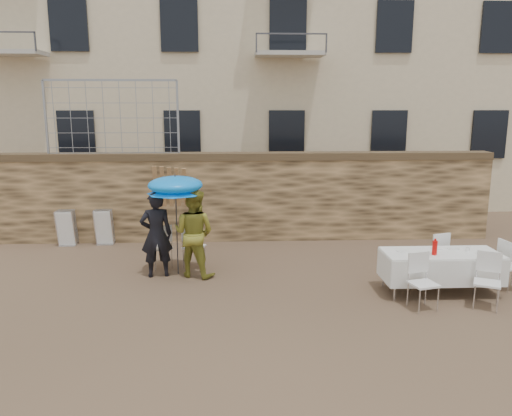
{
  "coord_description": "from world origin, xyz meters",
  "views": [
    {
      "loc": [
        -0.03,
        -7.52,
        3.43
      ],
      "look_at": [
        0.4,
        2.2,
        1.4
      ],
      "focal_mm": 35.0,
      "sensor_mm": 36.0,
      "label": 1
    }
  ],
  "objects_px": {
    "man_suit": "(156,235)",
    "table_chair_front_left": "(424,282)",
    "soda_bottle": "(435,248)",
    "woman_dress": "(194,233)",
    "chair_stack_left": "(68,226)",
    "table_chair_back": "(434,255)",
    "banquet_table": "(442,255)",
    "table_chair_side": "(512,265)",
    "couple_chair_left": "(161,246)",
    "table_chair_front_right": "(487,281)",
    "umbrella": "(175,188)",
    "chair_stack_right": "(105,226)",
    "couple_chair_right": "(194,245)"
  },
  "relations": [
    {
      "from": "table_chair_front_left",
      "to": "soda_bottle",
      "type": "bearing_deg",
      "value": 41.79
    },
    {
      "from": "couple_chair_left",
      "to": "table_chair_front_right",
      "type": "distance_m",
      "value": 6.34
    },
    {
      "from": "couple_chair_left",
      "to": "woman_dress",
      "type": "bearing_deg",
      "value": 120.91
    },
    {
      "from": "man_suit",
      "to": "umbrella",
      "type": "xyz_separation_m",
      "value": [
        0.4,
        0.1,
        0.92
      ]
    },
    {
      "from": "umbrella",
      "to": "table_chair_front_right",
      "type": "bearing_deg",
      "value": -20.07
    },
    {
      "from": "table_chair_front_right",
      "to": "couple_chair_left",
      "type": "bearing_deg",
      "value": -174.94
    },
    {
      "from": "man_suit",
      "to": "soda_bottle",
      "type": "distance_m",
      "value": 5.31
    },
    {
      "from": "table_chair_back",
      "to": "couple_chair_right",
      "type": "bearing_deg",
      "value": -28.06
    },
    {
      "from": "table_chair_side",
      "to": "couple_chair_right",
      "type": "bearing_deg",
      "value": 67.74
    },
    {
      "from": "banquet_table",
      "to": "chair_stack_right",
      "type": "xyz_separation_m",
      "value": [
        -7.01,
        3.6,
        -0.27
      ]
    },
    {
      "from": "umbrella",
      "to": "banquet_table",
      "type": "relative_size",
      "value": 0.91
    },
    {
      "from": "chair_stack_left",
      "to": "table_chair_front_left",
      "type": "bearing_deg",
      "value": -30.76
    },
    {
      "from": "couple_chair_left",
      "to": "soda_bottle",
      "type": "bearing_deg",
      "value": 137.49
    },
    {
      "from": "couple_chair_right",
      "to": "soda_bottle",
      "type": "xyz_separation_m",
      "value": [
        4.45,
        -1.84,
        0.43
      ]
    },
    {
      "from": "man_suit",
      "to": "soda_bottle",
      "type": "bearing_deg",
      "value": 153.78
    },
    {
      "from": "couple_chair_right",
      "to": "table_chair_front_left",
      "type": "xyz_separation_m",
      "value": [
        4.05,
        -2.44,
        0.0
      ]
    },
    {
      "from": "banquet_table",
      "to": "chair_stack_right",
      "type": "relative_size",
      "value": 2.28
    },
    {
      "from": "couple_chair_left",
      "to": "soda_bottle",
      "type": "xyz_separation_m",
      "value": [
        5.15,
        -1.84,
        0.43
      ]
    },
    {
      "from": "soda_bottle",
      "to": "woman_dress",
      "type": "bearing_deg",
      "value": 163.64
    },
    {
      "from": "banquet_table",
      "to": "table_chair_front_left",
      "type": "distance_m",
      "value": 0.99
    },
    {
      "from": "woman_dress",
      "to": "couple_chair_right",
      "type": "bearing_deg",
      "value": -61.58
    },
    {
      "from": "couple_chair_right",
      "to": "table_chair_front_right",
      "type": "bearing_deg",
      "value": 171.14
    },
    {
      "from": "table_chair_front_left",
      "to": "chair_stack_right",
      "type": "relative_size",
      "value": 1.04
    },
    {
      "from": "soda_bottle",
      "to": "table_chair_front_right",
      "type": "xyz_separation_m",
      "value": [
        0.7,
        -0.6,
        -0.43
      ]
    },
    {
      "from": "chair_stack_right",
      "to": "table_chair_front_right",
      "type": "bearing_deg",
      "value": -30.09
    },
    {
      "from": "woman_dress",
      "to": "table_chair_back",
      "type": "relative_size",
      "value": 1.86
    },
    {
      "from": "couple_chair_left",
      "to": "table_chair_side",
      "type": "bearing_deg",
      "value": 143.89
    },
    {
      "from": "umbrella",
      "to": "chair_stack_right",
      "type": "bearing_deg",
      "value": 131.06
    },
    {
      "from": "umbrella",
      "to": "soda_bottle",
      "type": "xyz_separation_m",
      "value": [
        4.75,
        -1.39,
        -0.89
      ]
    },
    {
      "from": "umbrella",
      "to": "table_chair_front_right",
      "type": "relative_size",
      "value": 1.99
    },
    {
      "from": "table_chair_front_left",
      "to": "table_chair_side",
      "type": "relative_size",
      "value": 1.0
    },
    {
      "from": "soda_bottle",
      "to": "man_suit",
      "type": "bearing_deg",
      "value": 165.92
    },
    {
      "from": "table_chair_side",
      "to": "chair_stack_left",
      "type": "height_order",
      "value": "table_chair_side"
    },
    {
      "from": "couple_chair_right",
      "to": "table_chair_side",
      "type": "distance_m",
      "value": 6.26
    },
    {
      "from": "woman_dress",
      "to": "couple_chair_left",
      "type": "xyz_separation_m",
      "value": [
        -0.75,
        0.55,
        -0.41
      ]
    },
    {
      "from": "woman_dress",
      "to": "banquet_table",
      "type": "height_order",
      "value": "woman_dress"
    },
    {
      "from": "woman_dress",
      "to": "banquet_table",
      "type": "xyz_separation_m",
      "value": [
        4.6,
        -1.14,
        -0.16
      ]
    },
    {
      "from": "banquet_table",
      "to": "table_chair_side",
      "type": "bearing_deg",
      "value": 4.09
    },
    {
      "from": "woman_dress",
      "to": "banquet_table",
      "type": "bearing_deg",
      "value": -170.72
    },
    {
      "from": "couple_chair_right",
      "to": "table_chair_side",
      "type": "bearing_deg",
      "value": -178.24
    },
    {
      "from": "couple_chair_left",
      "to": "banquet_table",
      "type": "relative_size",
      "value": 0.46
    },
    {
      "from": "umbrella",
      "to": "chair_stack_left",
      "type": "relative_size",
      "value": 2.07
    },
    {
      "from": "man_suit",
      "to": "table_chair_front_left",
      "type": "bearing_deg",
      "value": 146.15
    },
    {
      "from": "couple_chair_left",
      "to": "table_chair_front_right",
      "type": "height_order",
      "value": "same"
    },
    {
      "from": "table_chair_front_left",
      "to": "couple_chair_left",
      "type": "bearing_deg",
      "value": 138.28
    },
    {
      "from": "umbrella",
      "to": "chair_stack_right",
      "type": "xyz_separation_m",
      "value": [
        -2.05,
        2.36,
        -1.33
      ]
    },
    {
      "from": "table_chair_front_right",
      "to": "man_suit",
      "type": "bearing_deg",
      "value": -170.2
    },
    {
      "from": "banquet_table",
      "to": "table_chair_back",
      "type": "xyz_separation_m",
      "value": [
        0.2,
        0.8,
        -0.25
      ]
    },
    {
      "from": "soda_bottle",
      "to": "table_chair_side",
      "type": "distance_m",
      "value": 1.67
    },
    {
      "from": "table_chair_back",
      "to": "umbrella",
      "type": "bearing_deg",
      "value": -22.55
    }
  ]
}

